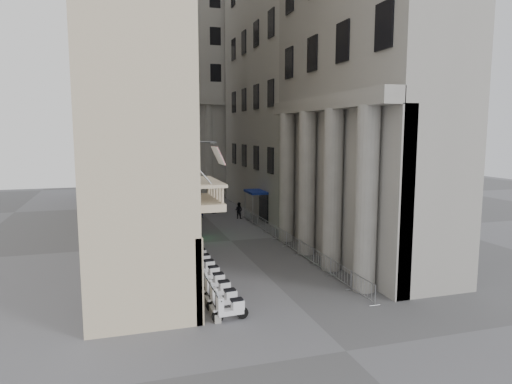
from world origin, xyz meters
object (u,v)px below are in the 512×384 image
Objects in this scene: pedestrian_a at (201,210)px; info_kiosk at (196,226)px; scooter_0 at (231,321)px; street_lamp at (188,186)px; security_tent at (178,204)px; pedestrian_b at (239,210)px.

info_kiosk is at bearing 62.30° from pedestrian_a.
street_lamp reaches higher than scooter_0.
pedestrian_a is at bearing 63.15° from security_tent.
info_kiosk reaches higher than pedestrian_b.
street_lamp is 4.85× the size of pedestrian_b.
security_tent is (0.08, 19.21, 2.44)m from scooter_0.
pedestrian_a is at bearing 67.18° from street_lamp.
scooter_0 is 13.96m from street_lamp.
street_lamp reaches higher than info_kiosk.
pedestrian_b is at bearing 59.80° from info_kiosk.
scooter_0 is 25.46m from pedestrian_a.
info_kiosk is at bearing 93.15° from pedestrian_b.
security_tent is at bearing 48.07° from pedestrian_a.
security_tent is 0.45× the size of street_lamp.
pedestrian_a is at bearing 18.13° from pedestrian_b.
security_tent is at bearing 81.25° from street_lamp.
street_lamp is at bearing -4.64° from scooter_0.
scooter_0 is at bearing -98.79° from street_lamp.
pedestrian_b is (6.68, 23.83, 0.82)m from scooter_0.
security_tent is at bearing -4.62° from scooter_0.
security_tent reaches higher than info_kiosk.
pedestrian_b is at bearing 34.98° from security_tent.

